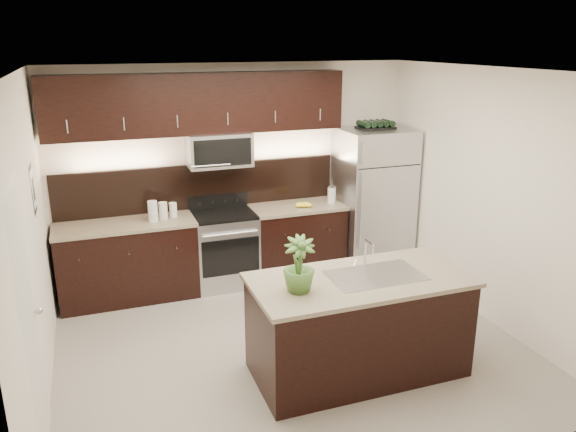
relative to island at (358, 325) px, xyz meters
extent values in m
plane|color=gray|center=(-0.43, 0.63, -0.47)|extent=(4.50, 4.50, 0.00)
cube|color=silver|center=(-0.43, 2.63, 0.88)|extent=(4.50, 0.02, 2.70)
cube|color=silver|center=(-0.43, -1.37, 0.88)|extent=(4.50, 0.02, 2.70)
cube|color=silver|center=(-2.68, 0.63, 0.88)|extent=(0.02, 4.00, 2.70)
cube|color=silver|center=(1.82, 0.63, 0.88)|extent=(0.02, 4.00, 2.70)
cube|color=white|center=(-0.43, 0.63, 2.23)|extent=(4.50, 4.00, 0.02)
cube|color=silver|center=(-2.66, -0.17, 0.54)|extent=(0.04, 0.80, 2.02)
sphere|color=silver|center=(-2.63, 0.15, 0.53)|extent=(0.06, 0.06, 0.06)
cube|color=black|center=(-2.67, 1.38, 1.18)|extent=(0.01, 0.32, 0.46)
cube|color=white|center=(-2.67, 1.38, 1.18)|extent=(0.00, 0.24, 0.36)
cube|color=black|center=(-1.85, 2.32, -0.02)|extent=(1.57, 0.62, 0.90)
cube|color=black|center=(0.28, 2.32, -0.02)|extent=(1.16, 0.62, 0.90)
cube|color=#B2B2B7|center=(-0.68, 2.32, -0.02)|extent=(0.76, 0.62, 0.90)
cube|color=black|center=(-0.68, 2.32, 0.44)|extent=(0.76, 0.60, 0.03)
cube|color=tan|center=(-1.85, 2.32, 0.45)|extent=(1.59, 0.65, 0.04)
cube|color=tan|center=(0.28, 2.32, 0.45)|extent=(1.18, 0.65, 0.04)
cube|color=black|center=(-0.89, 2.62, 0.75)|extent=(3.49, 0.02, 0.56)
cube|color=#B2B2B7|center=(-0.68, 2.43, 1.23)|extent=(0.76, 0.40, 0.40)
cube|color=black|center=(-0.89, 2.47, 1.78)|extent=(3.49, 0.33, 0.70)
cube|color=black|center=(0.00, 0.00, -0.02)|extent=(1.90, 0.90, 0.90)
cube|color=tan|center=(0.00, 0.00, 0.45)|extent=(1.96, 0.96, 0.04)
cube|color=silver|center=(0.15, 0.00, 0.47)|extent=(0.84, 0.50, 0.01)
cylinder|color=silver|center=(0.15, 0.21, 0.59)|extent=(0.03, 0.03, 0.24)
cylinder|color=silver|center=(0.15, 0.14, 0.74)|extent=(0.02, 0.14, 0.02)
cylinder|color=silver|center=(0.15, 0.07, 0.69)|extent=(0.02, 0.02, 0.10)
cube|color=#B2B2B7|center=(1.32, 2.26, 0.46)|extent=(0.90, 0.81, 1.87)
cube|color=black|center=(1.32, 2.26, 1.41)|extent=(0.46, 0.29, 0.03)
cylinder|color=black|center=(1.15, 2.26, 1.47)|extent=(0.08, 0.26, 0.08)
cylinder|color=black|center=(1.23, 2.26, 1.47)|extent=(0.08, 0.26, 0.08)
cylinder|color=black|center=(1.32, 2.26, 1.47)|extent=(0.08, 0.26, 0.08)
cylinder|color=black|center=(1.41, 2.26, 1.47)|extent=(0.08, 0.26, 0.08)
cylinder|color=black|center=(1.50, 2.26, 1.47)|extent=(0.08, 0.26, 0.08)
imported|color=#3F6628|center=(-0.61, -0.07, 0.71)|extent=(0.31, 0.31, 0.48)
cylinder|color=silver|center=(-1.53, 2.27, 0.59)|extent=(0.11, 0.11, 0.24)
cylinder|color=silver|center=(-1.40, 2.32, 0.57)|extent=(0.10, 0.10, 0.20)
cylinder|color=silver|center=(-1.28, 2.37, 0.55)|extent=(0.09, 0.09, 0.17)
cylinder|color=silver|center=(0.74, 2.27, 0.57)|extent=(0.10, 0.10, 0.21)
cylinder|color=silver|center=(0.74, 2.27, 0.69)|extent=(0.11, 0.11, 0.02)
cylinder|color=silver|center=(0.74, 2.27, 0.74)|extent=(0.01, 0.01, 0.08)
ellipsoid|color=yellow|center=(0.27, 2.24, 0.50)|extent=(0.24, 0.20, 0.06)
camera|label=1|loc=(-2.16, -4.09, 2.49)|focal=35.00mm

